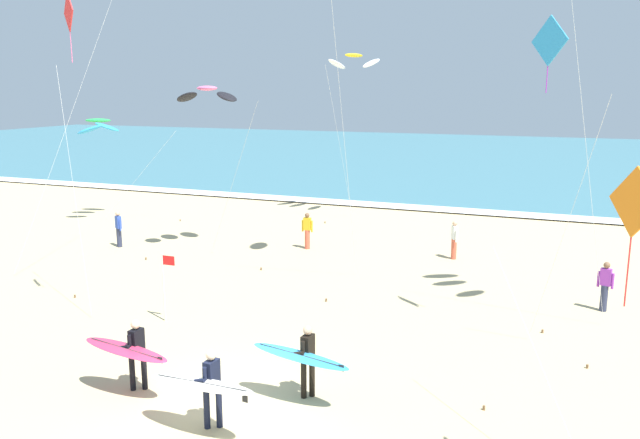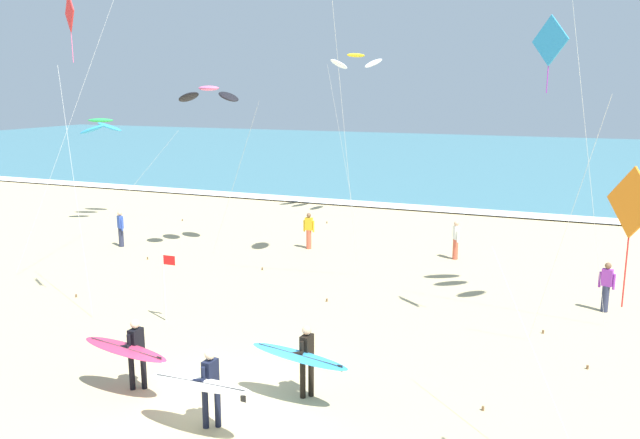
% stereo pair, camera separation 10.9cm
% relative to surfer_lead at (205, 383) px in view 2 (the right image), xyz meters
% --- Properties ---
extents(ground_plane, '(160.00, 160.00, 0.00)m').
position_rel_surfer_lead_xyz_m(ground_plane, '(-0.30, 0.96, -1.05)').
color(ground_plane, tan).
extents(ocean_water, '(160.00, 60.00, 0.08)m').
position_rel_surfer_lead_xyz_m(ocean_water, '(-0.30, 55.39, -1.01)').
color(ocean_water, teal).
rests_on(ocean_water, ground).
extents(shoreline_foam, '(160.00, 1.70, 0.01)m').
position_rel_surfer_lead_xyz_m(shoreline_foam, '(-0.30, 25.69, -0.97)').
color(shoreline_foam, white).
rests_on(shoreline_foam, ocean_water).
extents(surfer_lead, '(2.53, 1.02, 1.71)m').
position_rel_surfer_lead_xyz_m(surfer_lead, '(0.00, 0.00, 0.00)').
color(surfer_lead, black).
rests_on(surfer_lead, ground).
extents(surfer_trailing, '(2.28, 0.99, 1.71)m').
position_rel_surfer_lead_xyz_m(surfer_trailing, '(-2.49, 0.84, -0.00)').
color(surfer_trailing, black).
rests_on(surfer_trailing, ground).
extents(surfer_third, '(2.39, 1.01, 1.71)m').
position_rel_surfer_lead_xyz_m(surfer_third, '(1.30, 1.96, -0.00)').
color(surfer_third, black).
rests_on(surfer_third, ground).
extents(kite_diamond_scarlet_near, '(2.33, 1.68, 9.47)m').
position_rel_surfer_lead_xyz_m(kite_diamond_scarlet_near, '(-6.85, 4.45, 7.48)').
color(kite_diamond_scarlet_near, red).
rests_on(kite_diamond_scarlet_near, ground).
extents(kite_arc_rose_mid, '(4.36, 3.20, 6.96)m').
position_rel_surfer_lead_xyz_m(kite_arc_rose_mid, '(-7.53, 12.76, 5.57)').
color(kite_arc_rose_mid, black).
rests_on(kite_arc_rose_mid, ground).
extents(kite_arc_golden_high, '(3.02, 3.33, 8.62)m').
position_rel_surfer_lead_xyz_m(kite_arc_golden_high, '(-4.44, 22.16, 7.17)').
color(kite_arc_golden_high, white).
rests_on(kite_arc_golden_high, ground).
extents(kite_arc_emerald_distant, '(4.96, 2.93, 5.33)m').
position_rel_surfer_lead_xyz_m(kite_arc_emerald_distant, '(-16.34, 16.47, 3.90)').
color(kite_arc_emerald_distant, '#2D99DB').
rests_on(kite_arc_emerald_distant, ground).
extents(kite_diamond_cobalt_close, '(1.99, 1.89, 8.69)m').
position_rel_surfer_lead_xyz_m(kite_diamond_cobalt_close, '(5.79, 7.47, 6.75)').
color(kite_diamond_cobalt_close, '#2D99DB').
rests_on(kite_diamond_cobalt_close, ground).
extents(kite_diamond_amber_extra, '(2.63, 3.56, 5.79)m').
position_rel_surfer_lead_xyz_m(kite_diamond_amber_extra, '(7.32, -0.00, 3.98)').
color(kite_diamond_amber_extra, orange).
rests_on(kite_diamond_amber_extra, ground).
extents(bystander_white_top, '(0.32, 0.44, 1.59)m').
position_rel_surfer_lead_xyz_m(bystander_white_top, '(2.26, 15.35, -0.24)').
color(bystander_white_top, '#D8593F').
rests_on(bystander_white_top, ground).
extents(bystander_yellow_top, '(0.50, 0.22, 1.59)m').
position_rel_surfer_lead_xyz_m(bystander_yellow_top, '(-3.96, 14.71, -0.24)').
color(bystander_yellow_top, '#D8593F').
rests_on(bystander_yellow_top, ground).
extents(bystander_purple_top, '(0.48, 0.26, 1.59)m').
position_rel_surfer_lead_xyz_m(bystander_purple_top, '(7.74, 10.83, -0.24)').
color(bystander_purple_top, '#2D334C').
rests_on(bystander_purple_top, ground).
extents(bystander_blue_top, '(0.44, 0.32, 1.59)m').
position_rel_surfer_lead_xyz_m(bystander_blue_top, '(-11.79, 11.97, -0.24)').
color(bystander_blue_top, '#2D334C').
rests_on(bystander_blue_top, ground).
extents(lifeguard_flag, '(0.45, 0.05, 2.10)m').
position_rel_surfer_lead_xyz_m(lifeguard_flag, '(-4.49, 5.03, 0.22)').
color(lifeguard_flag, silver).
rests_on(lifeguard_flag, ground).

